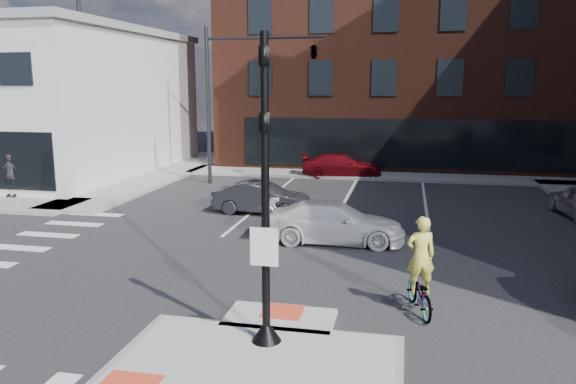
% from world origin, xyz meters
% --- Properties ---
extents(ground, '(120.00, 120.00, 0.00)m').
position_xyz_m(ground, '(0.00, 0.00, 0.00)').
color(ground, '#28282B').
rests_on(ground, ground).
extents(refuge_island, '(5.40, 4.65, 0.13)m').
position_xyz_m(refuge_island, '(0.00, -0.26, 0.05)').
color(refuge_island, gray).
rests_on(refuge_island, ground).
extents(sidewalk_nw, '(23.50, 20.50, 0.15)m').
position_xyz_m(sidewalk_nw, '(-16.76, 15.29, 0.08)').
color(sidewalk_nw, gray).
rests_on(sidewalk_nw, ground).
extents(sidewalk_n, '(26.00, 3.00, 0.15)m').
position_xyz_m(sidewalk_n, '(3.00, 22.00, 0.07)').
color(sidewalk_n, gray).
rests_on(sidewalk_n, ground).
extents(building_n, '(24.40, 18.40, 15.50)m').
position_xyz_m(building_n, '(3.00, 31.99, 7.80)').
color(building_n, '#4F2418').
rests_on(building_n, ground).
extents(building_far_left, '(10.00, 12.00, 10.00)m').
position_xyz_m(building_far_left, '(-4.00, 52.00, 5.00)').
color(building_far_left, slate).
rests_on(building_far_left, ground).
extents(building_far_right, '(12.00, 12.00, 12.00)m').
position_xyz_m(building_far_right, '(9.00, 54.00, 6.00)').
color(building_far_right, brown).
rests_on(building_far_right, ground).
extents(signal_pole, '(0.60, 0.60, 5.98)m').
position_xyz_m(signal_pole, '(0.00, 0.40, 2.36)').
color(signal_pole, black).
rests_on(signal_pole, refuge_island).
extents(mast_arm_signal, '(6.10, 2.24, 8.00)m').
position_xyz_m(mast_arm_signal, '(-3.47, 18.00, 6.21)').
color(mast_arm_signal, black).
rests_on(mast_arm_signal, ground).
extents(white_pickup, '(4.70, 2.05, 1.34)m').
position_xyz_m(white_pickup, '(0.35, 8.18, 0.67)').
color(white_pickup, white).
rests_on(white_pickup, ground).
extents(bg_car_dark, '(3.94, 1.54, 1.28)m').
position_xyz_m(bg_car_dark, '(-3.05, 11.74, 0.64)').
color(bg_car_dark, '#28282D').
rests_on(bg_car_dark, ground).
extents(bg_car_red, '(4.66, 2.37, 1.30)m').
position_xyz_m(bg_car_red, '(-0.95, 21.50, 0.65)').
color(bg_car_red, maroon).
rests_on(bg_car_red, ground).
extents(cyclist, '(1.07, 1.90, 2.26)m').
position_xyz_m(cyclist, '(3.00, 2.80, 0.76)').
color(cyclist, '#3F3F44').
rests_on(cyclist, ground).
extents(pedestrian_b, '(1.16, 0.52, 1.95)m').
position_xyz_m(pedestrian_b, '(-14.76, 12.00, 1.13)').
color(pedestrian_b, '#37303B').
rests_on(pedestrian_b, sidewalk_nw).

